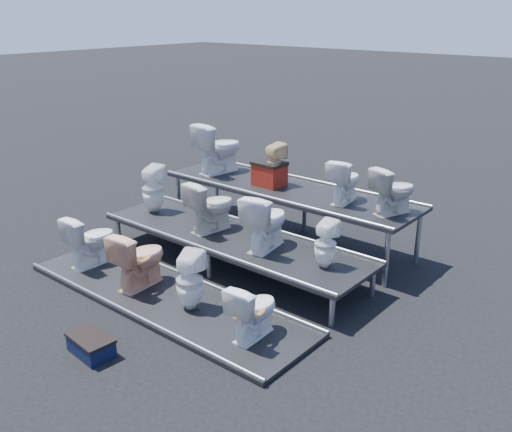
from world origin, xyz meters
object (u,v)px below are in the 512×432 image
Objects in this scene: toilet_4 at (153,189)px; red_crate at (269,175)px; toilet_2 at (190,280)px; toilet_8 at (219,148)px; toilet_6 at (266,221)px; toilet_1 at (139,258)px; toilet_7 at (326,244)px; toilet_0 at (91,240)px; toilet_9 at (274,164)px; step_stool at (91,346)px; toilet_5 at (211,206)px; toilet_10 at (345,180)px; toilet_3 at (253,310)px; toilet_11 at (394,190)px.

red_crate is at bearing -147.95° from toilet_4.
red_crate is at bearing -90.68° from toilet_2.
red_crate is at bearing -175.04° from toilet_8.
toilet_4 is at bearing -8.91° from toilet_6.
toilet_7 is (2.00, 1.30, 0.32)m from toilet_1.
toilet_0 is 1.01× the size of toilet_2.
toilet_9 is at bearing -147.63° from toilet_4.
step_stool is at bearing 63.59° from toilet_7.
toilet_4 is at bearing -0.98° from toilet_7.
toilet_2 is 2.73m from red_crate.
toilet_7 is at bearing -147.55° from toilet_2.
toilet_8 is at bearing -42.53° from toilet_5.
toilet_8 is at bearing 10.27° from toilet_9.
toilet_10 is at bearing 4.22° from red_crate.
toilet_6 reaches higher than toilet_3.
toilet_10 is 1.25× the size of step_stool.
toilet_3 is at bearing -53.19° from red_crate.
toilet_9 is at bearing -87.50° from toilet_5.
toilet_9 reaches higher than step_stool.
toilet_5 is 1.14× the size of toilet_11.
toilet_11 is at bearing -171.95° from toilet_8.
toilet_2 is 0.98× the size of toilet_4.
toilet_1 is 0.91× the size of toilet_8.
step_stool is at bearing 122.34° from toilet_8.
toilet_4 is at bearing -135.72° from red_crate.
toilet_2 is at bearing 75.60° from toilet_6.
toilet_6 reaches higher than toilet_7.
toilet_9 is (-0.87, 1.30, 0.35)m from toilet_6.
toilet_3 is 3.17m from red_crate.
toilet_10 reaches higher than toilet_1.
toilet_4 is 3.68m from toilet_11.
toilet_9 reaches higher than toilet_10.
toilet_6 is at bearing -0.98° from toilet_7.
toilet_5 is at bearing -0.98° from toilet_7.
toilet_6 is 2.48m from toilet_8.
step_stool is (1.76, -3.91, -1.19)m from toilet_8.
toilet_11 is (2.04, 0.00, -0.01)m from toilet_9.
toilet_6 reaches higher than toilet_4.
toilet_5 is (0.05, 1.30, 0.38)m from toilet_1.
toilet_8 is 1.84× the size of red_crate.
toilet_6 reaches higher than toilet_0.
toilet_1 is at bearing 53.13° from toilet_10.
red_crate is (-0.93, 1.24, 0.18)m from toilet_6.
toilet_4 reaches higher than step_stool.
toilet_9 is 1.31× the size of step_stool.
step_stool is at bearing 90.48° from toilet_11.
toilet_3 is 0.77× the size of toilet_8.
toilet_1 is 1.03× the size of toilet_4.
toilet_11 is (2.17, 1.30, 0.35)m from toilet_5.
toilet_11 is at bearing -134.53° from toilet_2.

